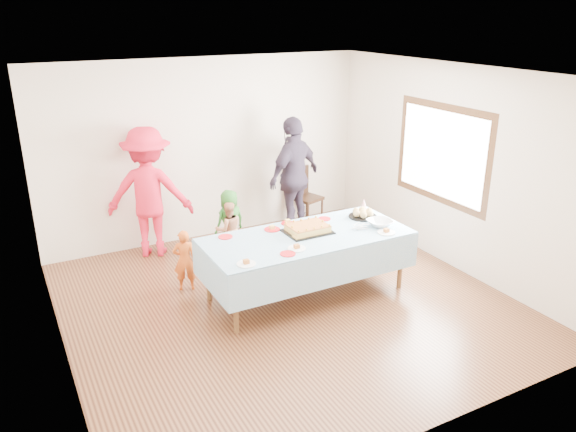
% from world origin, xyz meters
% --- Properties ---
extents(ground, '(5.00, 5.00, 0.00)m').
position_xyz_m(ground, '(0.00, 0.00, 0.00)').
color(ground, '#412012').
rests_on(ground, ground).
extents(room_walls, '(5.04, 5.04, 2.72)m').
position_xyz_m(room_walls, '(0.05, 0.00, 1.77)').
color(room_walls, beige).
rests_on(room_walls, ground).
extents(party_table, '(2.50, 1.10, 0.78)m').
position_xyz_m(party_table, '(0.33, 0.08, 0.72)').
color(party_table, brown).
rests_on(party_table, ground).
extents(birthday_cake, '(0.55, 0.42, 0.10)m').
position_xyz_m(birthday_cake, '(0.38, 0.17, 0.83)').
color(birthday_cake, black).
rests_on(birthday_cake, party_table).
extents(rolls_tray, '(0.37, 0.37, 0.11)m').
position_xyz_m(rolls_tray, '(1.28, 0.28, 0.83)').
color(rolls_tray, black).
rests_on(rolls_tray, party_table).
extents(punch_bowl, '(0.31, 0.31, 0.08)m').
position_xyz_m(punch_bowl, '(1.29, -0.08, 0.82)').
color(punch_bowl, silver).
rests_on(punch_bowl, party_table).
extents(party_hat, '(0.10, 0.10, 0.17)m').
position_xyz_m(party_hat, '(1.43, 0.48, 0.87)').
color(party_hat, white).
rests_on(party_hat, party_table).
extents(fork_pile, '(0.24, 0.18, 0.07)m').
position_xyz_m(fork_pile, '(1.01, -0.04, 0.81)').
color(fork_pile, white).
rests_on(fork_pile, party_table).
extents(plate_red_far_a, '(0.17, 0.17, 0.01)m').
position_xyz_m(plate_red_far_a, '(-0.56, 0.49, 0.79)').
color(plate_red_far_a, red).
rests_on(plate_red_far_a, party_table).
extents(plate_red_far_b, '(0.20, 0.20, 0.01)m').
position_xyz_m(plate_red_far_b, '(0.04, 0.44, 0.79)').
color(plate_red_far_b, red).
rests_on(plate_red_far_b, party_table).
extents(plate_red_far_c, '(0.17, 0.17, 0.01)m').
position_xyz_m(plate_red_far_c, '(0.31, 0.53, 0.79)').
color(plate_red_far_c, red).
rests_on(plate_red_far_c, party_table).
extents(plate_red_far_d, '(0.16, 0.16, 0.01)m').
position_xyz_m(plate_red_far_d, '(0.80, 0.45, 0.79)').
color(plate_red_far_d, red).
rests_on(plate_red_far_d, party_table).
extents(plate_red_near, '(0.18, 0.18, 0.01)m').
position_xyz_m(plate_red_near, '(-0.13, -0.30, 0.79)').
color(plate_red_near, red).
rests_on(plate_red_near, party_table).
extents(plate_white_left, '(0.21, 0.21, 0.01)m').
position_xyz_m(plate_white_left, '(-0.65, -0.32, 0.79)').
color(plate_white_left, white).
rests_on(plate_white_left, party_table).
extents(plate_white_mid, '(0.21, 0.21, 0.01)m').
position_xyz_m(plate_white_mid, '(0.02, -0.22, 0.79)').
color(plate_white_mid, white).
rests_on(plate_white_mid, party_table).
extents(plate_white_right, '(0.22, 0.22, 0.01)m').
position_xyz_m(plate_white_right, '(1.22, -0.31, 0.79)').
color(plate_white_right, white).
rests_on(plate_white_right, party_table).
extents(dining_chair, '(0.50, 0.50, 0.92)m').
position_xyz_m(dining_chair, '(1.54, 2.27, 0.51)').
color(dining_chair, black).
rests_on(dining_chair, ground).
extents(toddler_left, '(0.34, 0.27, 0.80)m').
position_xyz_m(toddler_left, '(-0.95, 0.90, 0.40)').
color(toddler_left, '#D2561A').
rests_on(toddler_left, ground).
extents(toddler_mid, '(0.50, 0.37, 0.93)m').
position_xyz_m(toddler_mid, '(0.00, 1.72, 0.47)').
color(toddler_mid, '#286822').
rests_on(toddler_mid, ground).
extents(toddler_right, '(0.42, 0.35, 0.80)m').
position_xyz_m(toddler_right, '(-0.07, 1.60, 0.40)').
color(toddler_right, tan).
rests_on(toddler_right, ground).
extents(adult_left, '(1.37, 1.11, 1.85)m').
position_xyz_m(adult_left, '(-1.00, 2.19, 0.92)').
color(adult_left, red).
rests_on(adult_left, ground).
extents(adult_right, '(1.17, 0.84, 1.84)m').
position_xyz_m(adult_right, '(1.16, 1.92, 0.92)').
color(adult_right, '#372C3D').
rests_on(adult_right, ground).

